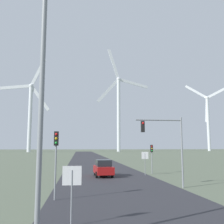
{
  "coord_description": "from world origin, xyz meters",
  "views": [
    {
      "loc": [
        -3.07,
        -3.59,
        3.29
      ],
      "look_at": [
        0.0,
        20.89,
        6.54
      ],
      "focal_mm": 42.0,
      "sensor_mm": 36.0,
      "label": 1
    }
  ],
  "objects_px": {
    "stop_sign_far": "(145,159)",
    "car_approaching": "(103,168)",
    "stop_sign_near": "(72,184)",
    "traffic_light_mast_overhead": "(166,137)",
    "wind_turbine_right": "(208,117)",
    "traffic_light_post_near_left": "(56,149)",
    "streetlamp": "(43,62)",
    "wind_turbine_left": "(30,110)",
    "traffic_light_post_near_right": "(152,152)",
    "wind_turbine_center": "(119,106)"
  },
  "relations": [
    {
      "from": "traffic_light_post_near_left",
      "to": "wind_turbine_center",
      "type": "distance_m",
      "value": 155.57
    },
    {
      "from": "traffic_light_mast_overhead",
      "to": "wind_turbine_right",
      "type": "relative_size",
      "value": 0.11
    },
    {
      "from": "wind_turbine_right",
      "to": "wind_turbine_left",
      "type": "bearing_deg",
      "value": -168.52
    },
    {
      "from": "traffic_light_mast_overhead",
      "to": "traffic_light_post_near_right",
      "type": "bearing_deg",
      "value": 80.24
    },
    {
      "from": "wind_turbine_right",
      "to": "traffic_light_mast_overhead",
      "type": "bearing_deg",
      "value": -118.43
    },
    {
      "from": "stop_sign_far",
      "to": "wind_turbine_center",
      "type": "relative_size",
      "value": 0.04
    },
    {
      "from": "traffic_light_post_near_right",
      "to": "wind_turbine_right",
      "type": "relative_size",
      "value": 0.07
    },
    {
      "from": "traffic_light_post_near_right",
      "to": "wind_turbine_center",
      "type": "distance_m",
      "value": 139.96
    },
    {
      "from": "stop_sign_near",
      "to": "wind_turbine_left",
      "type": "relative_size",
      "value": 0.04
    },
    {
      "from": "streetlamp",
      "to": "car_approaching",
      "type": "distance_m",
      "value": 21.33
    },
    {
      "from": "wind_turbine_center",
      "to": "stop_sign_near",
      "type": "bearing_deg",
      "value": -99.32
    },
    {
      "from": "wind_turbine_left",
      "to": "wind_turbine_center",
      "type": "height_order",
      "value": "wind_turbine_center"
    },
    {
      "from": "traffic_light_post_near_right",
      "to": "traffic_light_mast_overhead",
      "type": "relative_size",
      "value": 0.61
    },
    {
      "from": "traffic_light_mast_overhead",
      "to": "wind_turbine_left",
      "type": "relative_size",
      "value": 0.1
    },
    {
      "from": "car_approaching",
      "to": "wind_turbine_center",
      "type": "xyz_separation_m",
      "value": [
        22.67,
        138.55,
        28.65
      ]
    },
    {
      "from": "stop_sign_far",
      "to": "wind_turbine_left",
      "type": "relative_size",
      "value": 0.05
    },
    {
      "from": "traffic_light_post_near_left",
      "to": "car_approaching",
      "type": "bearing_deg",
      "value": 71.47
    },
    {
      "from": "stop_sign_far",
      "to": "car_approaching",
      "type": "relative_size",
      "value": 0.63
    },
    {
      "from": "traffic_light_mast_overhead",
      "to": "wind_turbine_right",
      "type": "bearing_deg",
      "value": 61.57
    },
    {
      "from": "streetlamp",
      "to": "wind_turbine_left",
      "type": "distance_m",
      "value": 152.0
    },
    {
      "from": "car_approaching",
      "to": "wind_turbine_left",
      "type": "distance_m",
      "value": 134.03
    },
    {
      "from": "stop_sign_near",
      "to": "stop_sign_far",
      "type": "xyz_separation_m",
      "value": [
        7.9,
        18.56,
        0.14
      ]
    },
    {
      "from": "stop_sign_near",
      "to": "traffic_light_post_near_left",
      "type": "xyz_separation_m",
      "value": [
        -1.16,
        5.48,
        1.38
      ]
    },
    {
      "from": "car_approaching",
      "to": "wind_turbine_right",
      "type": "bearing_deg",
      "value": 59.04
    },
    {
      "from": "stop_sign_far",
      "to": "traffic_light_post_near_right",
      "type": "height_order",
      "value": "traffic_light_post_near_right"
    },
    {
      "from": "wind_turbine_right",
      "to": "stop_sign_near",
      "type": "bearing_deg",
      "value": -119.02
    },
    {
      "from": "streetlamp",
      "to": "wind_turbine_right",
      "type": "xyz_separation_m",
      "value": [
        95.91,
        173.42,
        18.47
      ]
    },
    {
      "from": "traffic_light_mast_overhead",
      "to": "wind_turbine_center",
      "type": "height_order",
      "value": "wind_turbine_center"
    },
    {
      "from": "streetlamp",
      "to": "stop_sign_far",
      "type": "bearing_deg",
      "value": 66.92
    },
    {
      "from": "stop_sign_near",
      "to": "wind_turbine_left",
      "type": "distance_m",
      "value": 150.46
    },
    {
      "from": "car_approaching",
      "to": "wind_turbine_right",
      "type": "relative_size",
      "value": 0.08
    },
    {
      "from": "streetlamp",
      "to": "traffic_light_mast_overhead",
      "type": "xyz_separation_m",
      "value": [
        8.29,
        11.55,
        -2.2
      ]
    },
    {
      "from": "traffic_light_post_near_right",
      "to": "car_approaching",
      "type": "bearing_deg",
      "value": -160.13
    },
    {
      "from": "stop_sign_near",
      "to": "wind_turbine_right",
      "type": "bearing_deg",
      "value": 60.98
    },
    {
      "from": "traffic_light_post_near_left",
      "to": "car_approaching",
      "type": "relative_size",
      "value": 1.01
    },
    {
      "from": "traffic_light_post_near_right",
      "to": "wind_turbine_center",
      "type": "xyz_separation_m",
      "value": [
        16.52,
        136.33,
        27.0
      ]
    },
    {
      "from": "traffic_light_post_near_right",
      "to": "streetlamp",
      "type": "bearing_deg",
      "value": -114.35
    },
    {
      "from": "traffic_light_post_near_left",
      "to": "traffic_light_mast_overhead",
      "type": "relative_size",
      "value": 0.75
    },
    {
      "from": "car_approaching",
      "to": "wind_turbine_right",
      "type": "height_order",
      "value": "wind_turbine_right"
    },
    {
      "from": "stop_sign_far",
      "to": "wind_turbine_right",
      "type": "height_order",
      "value": "wind_turbine_right"
    },
    {
      "from": "streetlamp",
      "to": "traffic_light_post_near_right",
      "type": "distance_m",
      "value": 24.95
    },
    {
      "from": "traffic_light_post_near_right",
      "to": "wind_turbine_center",
      "type": "relative_size",
      "value": 0.05
    },
    {
      "from": "streetlamp",
      "to": "traffic_light_mast_overhead",
      "type": "relative_size",
      "value": 1.74
    },
    {
      "from": "stop_sign_far",
      "to": "traffic_light_post_near_right",
      "type": "xyz_separation_m",
      "value": [
        1.24,
        1.52,
        0.7
      ]
    },
    {
      "from": "wind_turbine_right",
      "to": "stop_sign_far",
      "type": "bearing_deg",
      "value": -119.71
    },
    {
      "from": "stop_sign_near",
      "to": "traffic_light_mast_overhead",
      "type": "relative_size",
      "value": 0.43
    },
    {
      "from": "car_approaching",
      "to": "traffic_light_mast_overhead",
      "type": "bearing_deg",
      "value": -63.88
    },
    {
      "from": "stop_sign_near",
      "to": "wind_turbine_right",
      "type": "distance_m",
      "value": 196.91
    },
    {
      "from": "streetlamp",
      "to": "traffic_light_post_near_left",
      "type": "bearing_deg",
      "value": 90.91
    },
    {
      "from": "stop_sign_far",
      "to": "traffic_light_mast_overhead",
      "type": "height_order",
      "value": "traffic_light_mast_overhead"
    }
  ]
}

